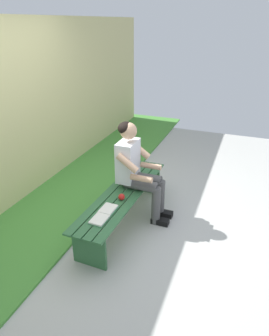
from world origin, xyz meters
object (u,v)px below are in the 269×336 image
person_seated (137,168)px  apple (122,197)px  bench_near (123,199)px  book_open (104,214)px

person_seated → apple: (0.38, -0.05, -0.21)m
apple → person_seated: bearing=173.1°
bench_near → apple: apple is taller
book_open → apple: bearing=173.1°
bench_near → person_seated: person_seated is taller
person_seated → apple: bearing=-6.9°
person_seated → apple: 0.43m
bench_near → apple: (0.16, 0.05, 0.13)m
bench_near → apple: bearing=18.6°
person_seated → book_open: 0.77m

